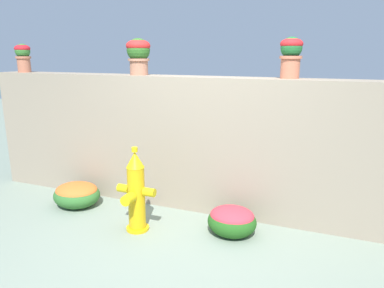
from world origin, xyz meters
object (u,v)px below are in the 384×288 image
(potted_plant_0, at_px, (23,55))
(potted_plant_1, at_px, (138,53))
(potted_plant_2, at_px, (291,54))
(flower_bush_left, at_px, (232,220))
(fire_hydrant, at_px, (136,193))
(flower_bush_right, at_px, (77,194))

(potted_plant_0, xyz_separation_m, potted_plant_1, (1.84, 0.03, 0.03))
(potted_plant_0, distance_m, potted_plant_1, 1.84)
(potted_plant_2, bearing_deg, potted_plant_1, -178.86)
(potted_plant_1, xyz_separation_m, flower_bush_left, (1.39, -0.54, -1.75))
(potted_plant_1, height_order, flower_bush_left, potted_plant_1)
(fire_hydrant, xyz_separation_m, flower_bush_left, (1.00, 0.29, -0.27))
(potted_plant_0, xyz_separation_m, fire_hydrant, (2.22, -0.80, -1.44))
(fire_hydrant, height_order, flower_bush_right, fire_hydrant)
(flower_bush_left, bearing_deg, potted_plant_2, 52.84)
(potted_plant_1, xyz_separation_m, potted_plant_2, (1.82, 0.04, -0.01))
(potted_plant_0, height_order, potted_plant_2, potted_plant_2)
(potted_plant_0, distance_m, flower_bush_left, 3.69)
(potted_plant_0, bearing_deg, potted_plant_1, 1.02)
(fire_hydrant, relative_size, flower_bush_left, 1.78)
(potted_plant_1, relative_size, flower_bush_right, 0.74)
(flower_bush_left, bearing_deg, flower_bush_right, -179.96)
(potted_plant_2, relative_size, flower_bush_right, 0.72)
(potted_plant_2, distance_m, fire_hydrant, 2.23)
(potted_plant_0, distance_m, flower_bush_right, 2.14)
(potted_plant_2, height_order, fire_hydrant, potted_plant_2)
(potted_plant_0, xyz_separation_m, potted_plant_2, (3.66, 0.07, 0.02))
(potted_plant_0, bearing_deg, flower_bush_right, -23.49)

